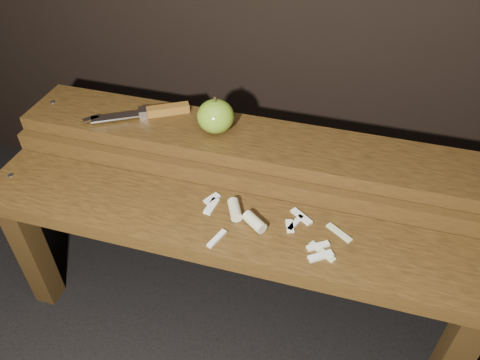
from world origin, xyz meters
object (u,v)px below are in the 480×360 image
(bench_front_tier, at_px, (225,245))
(bench_rear_tier, at_px, (251,165))
(apple, at_px, (216,116))
(knife, at_px, (155,111))

(bench_front_tier, bearing_deg, bench_rear_tier, 90.00)
(bench_rear_tier, height_order, apple, apple)
(bench_rear_tier, bearing_deg, apple, 177.36)
(bench_rear_tier, relative_size, apple, 12.72)
(bench_front_tier, height_order, apple, apple)
(bench_front_tier, bearing_deg, knife, 136.88)
(knife, bearing_deg, apple, -6.65)
(bench_rear_tier, distance_m, knife, 0.29)
(bench_front_tier, xyz_separation_m, apple, (-0.09, 0.23, 0.19))
(apple, relative_size, knife, 0.38)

